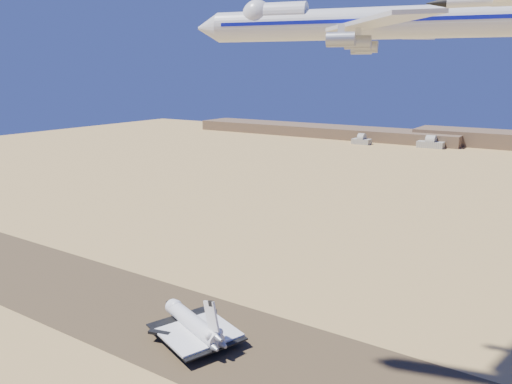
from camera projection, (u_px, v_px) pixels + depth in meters
The scene contains 10 objects.
ground at pixel (226, 343), 162.03m from camera, with size 1200.00×1200.00×0.00m, color tan.
runway at pixel (226, 343), 162.03m from camera, with size 600.00×50.00×0.06m, color brown.
hangars at pixel (426, 144), 584.16m from camera, with size 200.50×29.50×30.00m.
shuttle at pixel (193, 324), 164.34m from camera, with size 37.50×30.75×18.24m.
carrier_747 at pixel (362, 23), 113.43m from camera, with size 88.89×66.46×22.21m.
crew_a at pixel (193, 357), 152.25m from camera, with size 0.70×0.46×1.91m, color orange.
crew_b at pixel (206, 352), 155.12m from camera, with size 0.93×0.53×1.90m, color orange.
crew_c at pixel (191, 348), 157.50m from camera, with size 1.12×0.57×1.91m, color orange.
chase_jet_a at pixel (496, 0), 57.33m from camera, with size 14.13×8.01×3.56m.
chase_jet_c at pixel (499, 25), 143.79m from camera, with size 14.79×8.86×3.83m.
Camera 1 is at (88.45, -116.87, 85.38)m, focal length 35.00 mm.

